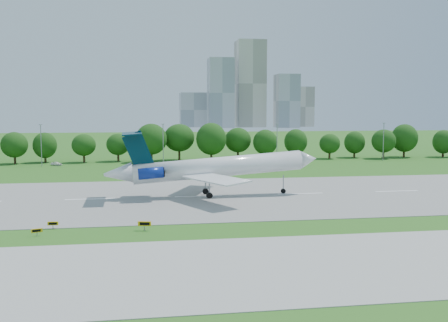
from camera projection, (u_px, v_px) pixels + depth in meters
ground at (68, 233)px, 66.78m from camera, size 600.00×600.00×0.00m
runway at (90, 199)px, 91.37m from camera, size 400.00×45.00×0.08m
taxiway at (39, 277)px, 49.07m from camera, size 400.00×23.00×0.08m
tree_line at (114, 142)px, 156.64m from camera, size 288.40×8.40×10.40m
light_poles at (103, 144)px, 146.42m from camera, size 175.90×0.25×12.19m
skyline at (246, 94)px, 462.64m from camera, size 127.00×52.00×80.00m
airliner at (208, 167)px, 93.92m from camera, size 41.02×29.83×12.70m
taxi_sign_left at (53, 224)px, 68.82m from camera, size 1.45×0.22×1.02m
taxi_sign_centre at (37, 231)px, 64.85m from camera, size 1.39×0.63×1.00m
taxi_sign_right at (144, 224)px, 67.87m from camera, size 1.82×0.56×1.27m
service_vehicle_b at (56, 164)px, 146.66m from camera, size 3.66×2.87×1.17m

